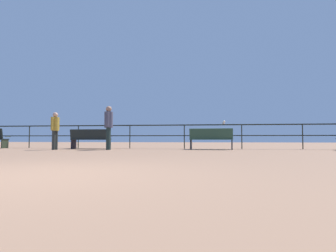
{
  "coord_description": "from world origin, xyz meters",
  "views": [
    {
      "loc": [
        2.14,
        -3.05,
        0.46
      ],
      "look_at": [
        0.59,
        8.63,
        1.01
      ],
      "focal_mm": 28.56,
      "sensor_mm": 36.0,
      "label": 1
    }
  ],
  "objects_px": {
    "bench_near_left": "(90,138)",
    "bench_near_right": "(211,138)",
    "person_at_railing": "(55,128)",
    "seagull_on_rail": "(224,123)",
    "person_by_bench": "(109,125)"
  },
  "relations": [
    {
      "from": "bench_near_left",
      "to": "person_at_railing",
      "type": "height_order",
      "value": "person_at_railing"
    },
    {
      "from": "bench_near_right",
      "to": "seagull_on_rail",
      "type": "relative_size",
      "value": 5.01
    },
    {
      "from": "person_at_railing",
      "to": "seagull_on_rail",
      "type": "relative_size",
      "value": 4.23
    },
    {
      "from": "bench_near_right",
      "to": "seagull_on_rail",
      "type": "height_order",
      "value": "seagull_on_rail"
    },
    {
      "from": "person_at_railing",
      "to": "seagull_on_rail",
      "type": "distance_m",
      "value": 7.22
    },
    {
      "from": "bench_near_left",
      "to": "seagull_on_rail",
      "type": "distance_m",
      "value": 6.03
    },
    {
      "from": "person_by_bench",
      "to": "seagull_on_rail",
      "type": "xyz_separation_m",
      "value": [
        4.77,
        1.62,
        0.15
      ]
    },
    {
      "from": "bench_near_right",
      "to": "person_at_railing",
      "type": "bearing_deg",
      "value": -169.63
    },
    {
      "from": "person_by_bench",
      "to": "seagull_on_rail",
      "type": "bearing_deg",
      "value": 18.73
    },
    {
      "from": "bench_near_right",
      "to": "person_at_railing",
      "type": "distance_m",
      "value": 6.49
    },
    {
      "from": "bench_near_left",
      "to": "bench_near_right",
      "type": "bearing_deg",
      "value": 0.05
    },
    {
      "from": "bench_near_left",
      "to": "bench_near_right",
      "type": "relative_size",
      "value": 0.95
    },
    {
      "from": "person_by_bench",
      "to": "seagull_on_rail",
      "type": "relative_size",
      "value": 4.92
    },
    {
      "from": "bench_near_right",
      "to": "person_at_railing",
      "type": "height_order",
      "value": "person_at_railing"
    },
    {
      "from": "bench_near_left",
      "to": "person_at_railing",
      "type": "relative_size",
      "value": 1.13
    }
  ]
}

